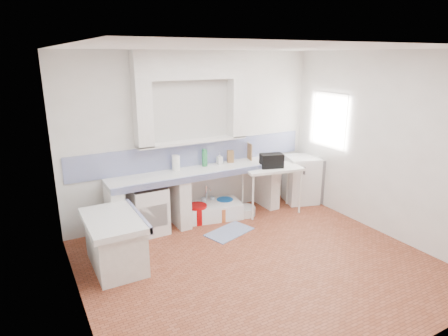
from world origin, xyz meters
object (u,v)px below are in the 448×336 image
sink (212,211)px  side_table (271,189)px  stove (149,210)px  fridge (301,179)px

sink → side_table: bearing=-3.2°
stove → side_table: stove is taller
sink → fridge: size_ratio=1.13×
side_table → fridge: size_ratio=1.14×
stove → fridge: size_ratio=0.86×
sink → side_table: 1.13m
stove → sink: 1.15m
stove → side_table: 2.20m
sink → side_table: side_table is taller
fridge → side_table: bearing=-152.4°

